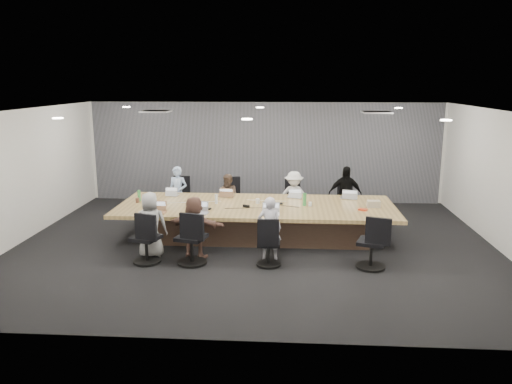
# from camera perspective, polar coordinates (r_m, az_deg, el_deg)

# --- Properties ---
(floor) EXTENTS (10.00, 8.00, 0.00)m
(floor) POSITION_cam_1_polar(r_m,az_deg,el_deg) (10.60, -0.15, -6.02)
(floor) COLOR black
(floor) RESTS_ON ground
(ceiling) EXTENTS (10.00, 8.00, 0.00)m
(ceiling) POSITION_cam_1_polar(r_m,az_deg,el_deg) (10.06, -0.16, 9.27)
(ceiling) COLOR white
(ceiling) RESTS_ON wall_back
(wall_back) EXTENTS (10.00, 0.00, 2.80)m
(wall_back) POSITION_cam_1_polar(r_m,az_deg,el_deg) (14.17, 0.98, 4.56)
(wall_back) COLOR silver
(wall_back) RESTS_ON ground
(wall_front) EXTENTS (10.00, 0.00, 2.80)m
(wall_front) POSITION_cam_1_polar(r_m,az_deg,el_deg) (6.38, -2.67, -5.58)
(wall_front) COLOR silver
(wall_front) RESTS_ON ground
(wall_left) EXTENTS (0.00, 8.00, 2.80)m
(wall_left) POSITION_cam_1_polar(r_m,az_deg,el_deg) (11.70, -25.40, 1.61)
(wall_left) COLOR silver
(wall_left) RESTS_ON ground
(wall_right) EXTENTS (0.00, 8.00, 2.80)m
(wall_right) POSITION_cam_1_polar(r_m,az_deg,el_deg) (11.08, 26.61, 0.93)
(wall_right) COLOR silver
(wall_right) RESTS_ON ground
(curtain) EXTENTS (9.80, 0.04, 2.80)m
(curtain) POSITION_cam_1_polar(r_m,az_deg,el_deg) (14.10, 0.96, 4.52)
(curtain) COLOR slate
(curtain) RESTS_ON ground
(conference_table) EXTENTS (6.00, 2.20, 0.74)m
(conference_table) POSITION_cam_1_polar(r_m,az_deg,el_deg) (10.96, 0.04, -3.20)
(conference_table) COLOR brown
(conference_table) RESTS_ON ground
(chair_0) EXTENTS (0.57, 0.57, 0.79)m
(chair_0) POSITION_cam_1_polar(r_m,az_deg,el_deg) (12.87, -8.54, -0.97)
(chair_0) COLOR black
(chair_0) RESTS_ON ground
(chair_1) EXTENTS (0.55, 0.55, 0.79)m
(chair_1) POSITION_cam_1_polar(r_m,az_deg,el_deg) (12.66, -2.89, -1.06)
(chair_1) COLOR black
(chair_1) RESTS_ON ground
(chair_2) EXTENTS (0.55, 0.55, 0.72)m
(chair_2) POSITION_cam_1_polar(r_m,az_deg,el_deg) (12.59, 4.31, -1.33)
(chair_2) COLOR black
(chair_2) RESTS_ON ground
(chair_3) EXTENTS (0.60, 0.60, 0.73)m
(chair_3) POSITION_cam_1_polar(r_m,az_deg,el_deg) (12.66, 9.92, -1.39)
(chair_3) COLOR black
(chair_3) RESTS_ON ground
(chair_4) EXTENTS (0.70, 0.70, 0.82)m
(chair_4) POSITION_cam_1_polar(r_m,az_deg,el_deg) (9.68, -12.45, -5.59)
(chair_4) COLOR black
(chair_4) RESTS_ON ground
(chair_5) EXTENTS (0.72, 0.72, 0.87)m
(chair_5) POSITION_cam_1_polar(r_m,az_deg,el_deg) (9.47, -7.38, -5.65)
(chair_5) COLOR black
(chair_5) RESTS_ON ground
(chair_6) EXTENTS (0.50, 0.50, 0.73)m
(chair_6) POSITION_cam_1_polar(r_m,az_deg,el_deg) (9.33, 1.46, -6.30)
(chair_6) COLOR black
(chair_6) RESTS_ON ground
(chair_7) EXTENTS (0.72, 0.72, 0.84)m
(chair_7) POSITION_cam_1_polar(r_m,az_deg,el_deg) (9.43, 13.06, -6.06)
(chair_7) COLOR black
(chair_7) RESTS_ON ground
(person_0) EXTENTS (0.53, 0.40, 1.33)m
(person_0) POSITION_cam_1_polar(r_m,az_deg,el_deg) (12.48, -8.92, -0.13)
(person_0) COLOR #9BB4DD
(person_0) RESTS_ON ground
(laptop_0) EXTENTS (0.30, 0.22, 0.02)m
(laptop_0) POSITION_cam_1_polar(r_m,az_deg,el_deg) (11.94, -9.51, -0.32)
(laptop_0) COLOR #B2B2B7
(laptop_0) RESTS_ON conference_table
(person_1) EXTENTS (0.61, 0.50, 1.15)m
(person_1) POSITION_cam_1_polar(r_m,az_deg,el_deg) (12.28, -3.09, -0.63)
(person_1) COLOR brown
(person_1) RESTS_ON ground
(laptop_1) EXTENTS (0.37, 0.28, 0.02)m
(laptop_1) POSITION_cam_1_polar(r_m,az_deg,el_deg) (11.71, -3.42, -0.42)
(laptop_1) COLOR #8C6647
(laptop_1) RESTS_ON conference_table
(person_2) EXTENTS (0.84, 0.52, 1.24)m
(person_2) POSITION_cam_1_polar(r_m,az_deg,el_deg) (12.19, 4.34, -0.53)
(person_2) COLOR silver
(person_2) RESTS_ON ground
(laptop_2) EXTENTS (0.32, 0.25, 0.02)m
(laptop_2) POSITION_cam_1_polar(r_m,az_deg,el_deg) (11.62, 4.37, -0.54)
(laptop_2) COLOR #B2B2B7
(laptop_2) RESTS_ON conference_table
(person_3) EXTENTS (0.82, 0.35, 1.39)m
(person_3) POSITION_cam_1_polar(r_m,az_deg,el_deg) (12.25, 10.14, -0.29)
(person_3) COLOR black
(person_3) RESTS_ON ground
(laptop_3) EXTENTS (0.38, 0.28, 0.02)m
(laptop_3) POSITION_cam_1_polar(r_m,az_deg,el_deg) (11.70, 10.44, -0.62)
(laptop_3) COLOR #B2B2B7
(laptop_3) RESTS_ON conference_table
(person_4) EXTENTS (0.69, 0.50, 1.29)m
(person_4) POSITION_cam_1_polar(r_m,az_deg,el_deg) (9.94, -11.95, -3.68)
(person_4) COLOR gray
(person_4) RESTS_ON ground
(laptop_4) EXTENTS (0.35, 0.26, 0.02)m
(laptop_4) POSITION_cam_1_polar(r_m,az_deg,el_deg) (10.42, -11.17, -2.30)
(laptop_4) COLOR #8C6647
(laptop_4) RESTS_ON conference_table
(person_5) EXTENTS (1.19, 0.62, 1.23)m
(person_5) POSITION_cam_1_polar(r_m,az_deg,el_deg) (9.75, -7.02, -4.01)
(person_5) COLOR brown
(person_5) RESTS_ON ground
(laptop_5) EXTENTS (0.37, 0.28, 0.02)m
(laptop_5) POSITION_cam_1_polar(r_m,az_deg,el_deg) (10.23, -6.46, -2.41)
(laptop_5) COLOR #B2B2B7
(laptop_5) RESTS_ON conference_table
(person_6) EXTENTS (0.46, 0.31, 1.24)m
(person_6) POSITION_cam_1_polar(r_m,az_deg,el_deg) (9.58, 1.56, -4.16)
(person_6) COLOR #B2AFBD
(person_6) RESTS_ON ground
(laptop_6) EXTENTS (0.35, 0.24, 0.02)m
(laptop_6) POSITION_cam_1_polar(r_m,az_deg,el_deg) (10.08, 1.69, -2.57)
(laptop_6) COLOR #B2B2B7
(laptop_6) RESTS_ON conference_table
(bottle_green_left) EXTENTS (0.08, 0.08, 0.25)m
(bottle_green_left) POSITION_cam_1_polar(r_m,az_deg,el_deg) (11.49, -13.21, -0.41)
(bottle_green_left) COLOR #368D41
(bottle_green_left) RESTS_ON conference_table
(bottle_green_right) EXTENTS (0.09, 0.09, 0.28)m
(bottle_green_right) POSITION_cam_1_polar(r_m,az_deg,el_deg) (10.82, 5.57, -0.85)
(bottle_green_right) COLOR #368D41
(bottle_green_right) RESTS_ON conference_table
(bottle_clear) EXTENTS (0.07, 0.07, 0.21)m
(bottle_clear) POSITION_cam_1_polar(r_m,az_deg,el_deg) (11.01, -4.56, -0.79)
(bottle_clear) COLOR silver
(bottle_clear) RESTS_ON conference_table
(cup_white_far) EXTENTS (0.09, 0.09, 0.10)m
(cup_white_far) POSITION_cam_1_polar(r_m,az_deg,el_deg) (10.99, 0.19, -1.05)
(cup_white_far) COLOR white
(cup_white_far) RESTS_ON conference_table
(cup_white_near) EXTENTS (0.08, 0.08, 0.09)m
(cup_white_near) POSITION_cam_1_polar(r_m,az_deg,el_deg) (10.81, 6.21, -1.39)
(cup_white_near) COLOR white
(cup_white_near) RESTS_ON conference_table
(mug_brown) EXTENTS (0.09, 0.09, 0.11)m
(mug_brown) POSITION_cam_1_polar(r_m,az_deg,el_deg) (11.37, -13.40, -0.92)
(mug_brown) COLOR brown
(mug_brown) RESTS_ON conference_table
(mic_left) EXTENTS (0.15, 0.11, 0.03)m
(mic_left) POSITION_cam_1_polar(r_m,az_deg,el_deg) (10.54, -5.53, -1.91)
(mic_left) COLOR black
(mic_left) RESTS_ON conference_table
(mic_right) EXTENTS (0.15, 0.11, 0.03)m
(mic_right) POSITION_cam_1_polar(r_m,az_deg,el_deg) (10.94, 2.70, -1.32)
(mic_right) COLOR black
(mic_right) RESTS_ON conference_table
(stapler) EXTENTS (0.16, 0.10, 0.06)m
(stapler) POSITION_cam_1_polar(r_m,az_deg,el_deg) (10.65, -1.12, -1.62)
(stapler) COLOR black
(stapler) RESTS_ON conference_table
(canvas_bag) EXTENTS (0.27, 0.17, 0.14)m
(canvas_bag) POSITION_cam_1_polar(r_m,az_deg,el_deg) (10.95, 13.30, -1.33)
(canvas_bag) COLOR tan
(canvas_bag) RESTS_ON conference_table
(snack_packet) EXTENTS (0.21, 0.19, 0.04)m
(snack_packet) POSITION_cam_1_polar(r_m,az_deg,el_deg) (10.63, 12.12, -1.98)
(snack_packet) COLOR red
(snack_packet) RESTS_ON conference_table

